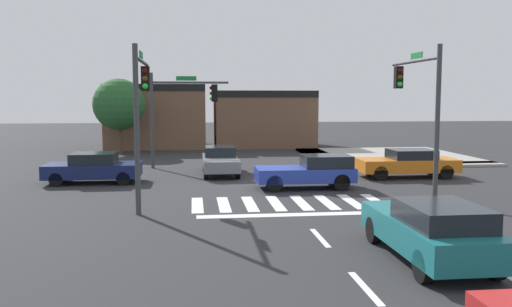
# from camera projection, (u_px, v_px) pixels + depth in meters

# --- Properties ---
(ground_plane) EXTENTS (120.00, 120.00, 0.00)m
(ground_plane) POSITION_uv_depth(u_px,v_px,m) (271.00, 184.00, 24.41)
(ground_plane) COLOR #2B2B2D
(crosswalk_near) EXTENTS (7.12, 2.86, 0.01)m
(crosswalk_near) POSITION_uv_depth(u_px,v_px,m) (289.00, 203.00, 19.96)
(crosswalk_near) COLOR silver
(crosswalk_near) RESTS_ON ground_plane
(lane_markings) EXTENTS (6.80, 18.75, 0.01)m
(lane_markings) POSITION_uv_depth(u_px,v_px,m) (384.00, 256.00, 13.25)
(lane_markings) COLOR white
(lane_markings) RESTS_ON ground_plane
(bike_detector_marking) EXTENTS (0.91, 0.91, 0.01)m
(bike_detector_marking) POSITION_uv_depth(u_px,v_px,m) (379.00, 225.00, 16.50)
(bike_detector_marking) COLOR yellow
(bike_detector_marking) RESTS_ON ground_plane
(curb_corner_northeast) EXTENTS (10.00, 10.60, 0.15)m
(curb_corner_northeast) POSITION_uv_depth(u_px,v_px,m) (381.00, 157.00, 34.68)
(curb_corner_northeast) COLOR #9E998E
(curb_corner_northeast) RESTS_ON ground_plane
(storefront_row) EXTENTS (15.90, 5.81, 4.85)m
(storefront_row) POSITION_uv_depth(u_px,v_px,m) (208.00, 117.00, 42.47)
(storefront_row) COLOR brown
(storefront_row) RESTS_ON ground_plane
(traffic_signal_southeast) EXTENTS (0.32, 4.64, 5.80)m
(traffic_signal_southeast) POSITION_uv_depth(u_px,v_px,m) (419.00, 95.00, 21.31)
(traffic_signal_southeast) COLOR #383A3D
(traffic_signal_southeast) RESTS_ON ground_plane
(traffic_signal_northwest) EXTENTS (4.27, 0.32, 5.21)m
(traffic_signal_northwest) POSITION_uv_depth(u_px,v_px,m) (181.00, 104.00, 29.57)
(traffic_signal_northwest) COLOR #383A3D
(traffic_signal_northwest) RESTS_ON ground_plane
(traffic_signal_southwest) EXTENTS (0.32, 4.71, 5.61)m
(traffic_signal_southwest) POSITION_uv_depth(u_px,v_px,m) (141.00, 98.00, 19.23)
(traffic_signal_southwest) COLOR #383A3D
(traffic_signal_southwest) RESTS_ON ground_plane
(car_gray) EXTENTS (1.73, 4.38, 1.36)m
(car_gray) POSITION_uv_depth(u_px,v_px,m) (220.00, 160.00, 27.44)
(car_gray) COLOR slate
(car_gray) RESTS_ON ground_plane
(car_blue) EXTENTS (4.15, 1.81, 1.42)m
(car_blue) POSITION_uv_depth(u_px,v_px,m) (310.00, 171.00, 23.15)
(car_blue) COLOR #23389E
(car_blue) RESTS_ON ground_plane
(car_teal) EXTENTS (1.83, 4.65, 1.48)m
(car_teal) POSITION_uv_depth(u_px,v_px,m) (431.00, 230.00, 12.82)
(car_teal) COLOR #196B70
(car_teal) RESTS_ON ground_plane
(car_orange) EXTENTS (4.75, 1.92, 1.36)m
(car_orange) POSITION_uv_depth(u_px,v_px,m) (408.00, 163.00, 26.30)
(car_orange) COLOR orange
(car_orange) RESTS_ON ground_plane
(car_navy) EXTENTS (4.23, 1.92, 1.38)m
(car_navy) POSITION_uv_depth(u_px,v_px,m) (93.00, 168.00, 24.57)
(car_navy) COLOR #141E4C
(car_navy) RESTS_ON ground_plane
(roadside_tree) EXTENTS (3.53, 3.53, 5.17)m
(roadside_tree) POSITION_uv_depth(u_px,v_px,m) (119.00, 105.00, 36.91)
(roadside_tree) COLOR #4C3823
(roadside_tree) RESTS_ON ground_plane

